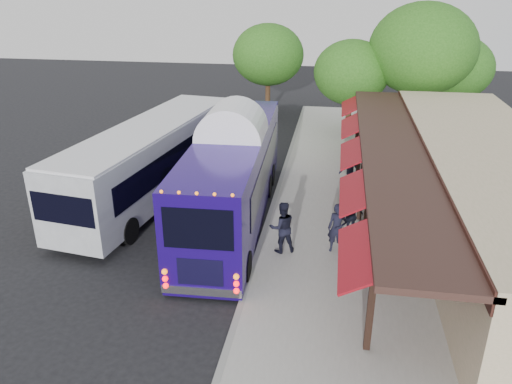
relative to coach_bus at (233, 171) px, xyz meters
The scene contains 15 objects.
ground 4.48m from the coach_bus, 68.46° to the right, with size 90.00×90.00×0.00m, color black.
sidewalk 6.77m from the coach_bus, ahead, with size 10.00×40.00×0.15m, color #9E9B93.
curb 2.56m from the coach_bus, 12.25° to the left, with size 0.20×40.00×0.16m, color gray.
station_shelter 9.84m from the coach_bus, ahead, with size 8.15×20.00×3.60m.
coach_bus is the anchor object (origin of this frame).
city_bus 4.53m from the coach_bus, 156.85° to the left, with size 4.51×12.97×3.42m.
ped_a 5.06m from the coach_bus, 29.12° to the right, with size 0.68×0.45×1.87m, color black.
ped_b 3.73m from the coach_bus, 49.10° to the right, with size 0.95×0.74×1.95m, color black.
ped_c 5.09m from the coach_bus, 12.51° to the right, with size 0.99×0.41×1.69m, color black.
ped_d 6.60m from the coach_bus, 41.73° to the left, with size 1.04×0.60×1.61m, color black.
sign_board 5.86m from the coach_bus, ahead, with size 0.09×0.50×1.09m.
tree_left 14.38m from the coach_bus, 70.28° to the left, with size 4.72×4.72×6.04m.
tree_mid 16.56m from the coach_bus, 56.62° to the left, with size 6.45×6.45×8.26m.
tree_right 19.39m from the coach_bus, 53.78° to the left, with size 4.82×4.82×6.17m.
tree_far 17.99m from the coach_bus, 93.48° to the left, with size 5.14×5.14×6.58m.
Camera 1 is at (2.58, -15.05, 9.36)m, focal length 35.00 mm.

